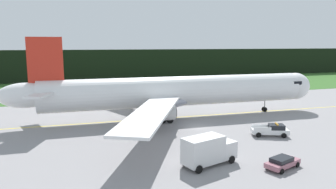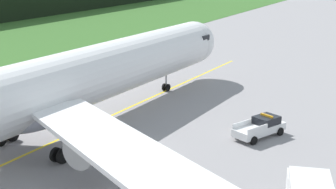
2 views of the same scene
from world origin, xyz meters
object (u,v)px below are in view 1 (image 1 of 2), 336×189
(apron_cone, at_px, (264,129))
(ops_pickup_truck, at_px, (271,130))
(airliner, at_px, (175,92))
(staff_car, at_px, (282,162))
(catering_truck, at_px, (208,150))

(apron_cone, bearing_deg, ops_pickup_truck, -101.79)
(ops_pickup_truck, distance_m, apron_cone, 2.82)
(airliner, height_order, staff_car, airliner)
(ops_pickup_truck, relative_size, catering_truck, 0.81)
(ops_pickup_truck, height_order, catering_truck, catering_truck)
(catering_truck, distance_m, staff_car, 8.29)
(airliner, bearing_deg, staff_car, -83.09)
(airliner, distance_m, catering_truck, 23.89)
(ops_pickup_truck, relative_size, staff_car, 1.20)
(airliner, distance_m, apron_cone, 17.29)
(staff_car, height_order, apron_cone, staff_car)
(ops_pickup_truck, bearing_deg, catering_truck, -151.71)
(airliner, xyz_separation_m, apron_cone, (10.33, -13.08, -4.58))
(ops_pickup_truck, bearing_deg, airliner, 121.76)
(airliner, height_order, catering_truck, airliner)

